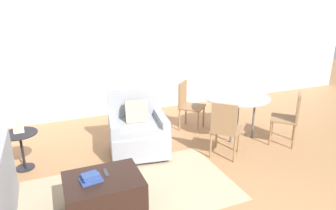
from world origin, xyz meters
TOP-DOWN VIEW (x-y plane):
  - wall_back at (0.00, 3.92)m, footprint 12.00×0.06m
  - area_rug at (-0.84, 1.01)m, footprint 2.63×1.50m
  - armchair at (-0.45, 1.95)m, footprint 0.97×0.93m
  - ottoman at (-1.23, 0.72)m, footprint 0.83×0.63m
  - book_stack at (-1.35, 0.71)m, footprint 0.25×0.20m
  - tv_remote_primary at (-1.17, 0.81)m, footprint 0.04×0.17m
  - side_table at (-2.10, 2.13)m, footprint 0.47×0.47m
  - picture_frame at (-2.10, 2.13)m, footprint 0.14×0.07m
  - dining_table at (1.35, 1.94)m, footprint 1.15×1.15m
  - dining_chair_near_left at (0.71, 1.31)m, footprint 0.59×0.59m
  - dining_chair_near_right at (1.98, 1.31)m, footprint 0.59×0.59m
  - dining_chair_far_left at (0.71, 2.57)m, footprint 0.59×0.59m

SIDE VIEW (x-z plane):
  - area_rug at x=-0.84m, z-range 0.00..0.01m
  - ottoman at x=-1.23m, z-range 0.02..0.47m
  - armchair at x=-0.45m, z-range -0.11..0.85m
  - side_table at x=-2.10m, z-range 0.12..0.67m
  - tv_remote_primary at x=-1.17m, z-range 0.45..0.46m
  - book_stack at x=-1.35m, z-range 0.45..0.53m
  - dining_chair_near_left at x=0.71m, z-range 0.07..0.97m
  - dining_chair_near_right at x=1.98m, z-range 0.07..0.97m
  - dining_chair_far_left at x=0.71m, z-range 0.07..0.97m
  - dining_table at x=1.35m, z-range 0.29..1.02m
  - picture_frame at x=-2.10m, z-range 0.55..0.76m
  - wall_back at x=0.00m, z-range 0.00..2.75m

